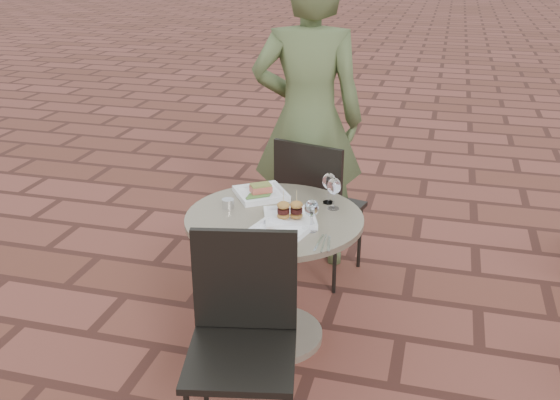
% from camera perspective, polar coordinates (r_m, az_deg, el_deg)
% --- Properties ---
extents(ground, '(60.00, 60.00, 0.00)m').
position_cam_1_polar(ground, '(3.26, 2.74, -15.46)').
color(ground, brown).
rests_on(ground, ground).
extents(cafe_table, '(0.90, 0.90, 0.73)m').
position_cam_1_polar(cafe_table, '(3.25, -0.51, -5.42)').
color(cafe_table, gray).
rests_on(cafe_table, ground).
extents(chair_far, '(0.54, 0.54, 0.93)m').
position_cam_1_polar(chair_far, '(3.80, 3.23, 0.07)').
color(chair_far, black).
rests_on(chair_far, ground).
extents(chair_near, '(0.52, 0.52, 0.93)m').
position_cam_1_polar(chair_near, '(2.63, -3.42, -11.27)').
color(chair_near, black).
rests_on(chair_near, ground).
extents(diner, '(0.77, 0.58, 1.93)m').
position_cam_1_polar(diner, '(3.93, 2.56, 7.25)').
color(diner, '#4A5830').
rests_on(diner, ground).
extents(plate_salmon, '(0.35, 0.35, 0.07)m').
position_cam_1_polar(plate_salmon, '(3.37, -1.77, 0.67)').
color(plate_salmon, white).
rests_on(plate_salmon, cafe_table).
extents(plate_sliders, '(0.32, 0.32, 0.16)m').
position_cam_1_polar(plate_sliders, '(3.07, 0.91, -1.39)').
color(plate_sliders, white).
rests_on(plate_sliders, cafe_table).
extents(plate_tuna, '(0.30, 0.30, 0.03)m').
position_cam_1_polar(plate_tuna, '(2.92, -0.43, -3.07)').
color(plate_tuna, white).
rests_on(plate_tuna, cafe_table).
extents(wine_glass_right, '(0.07, 0.07, 0.16)m').
position_cam_1_polar(wine_glass_right, '(2.94, 2.91, -0.82)').
color(wine_glass_right, white).
rests_on(wine_glass_right, cafe_table).
extents(wine_glass_mid, '(0.07, 0.07, 0.17)m').
position_cam_1_polar(wine_glass_mid, '(3.26, 4.50, 1.66)').
color(wine_glass_mid, white).
rests_on(wine_glass_mid, cafe_table).
extents(wine_glass_far, '(0.07, 0.07, 0.17)m').
position_cam_1_polar(wine_glass_far, '(3.19, 4.96, 1.19)').
color(wine_glass_far, white).
rests_on(wine_glass_far, cafe_table).
extents(steel_ramekin, '(0.07, 0.07, 0.05)m').
position_cam_1_polar(steel_ramekin, '(3.23, -4.78, -0.32)').
color(steel_ramekin, silver).
rests_on(steel_ramekin, cafe_table).
extents(cutlery_set, '(0.10, 0.19, 0.00)m').
position_cam_1_polar(cutlery_set, '(2.87, 4.03, -3.96)').
color(cutlery_set, silver).
rests_on(cutlery_set, cafe_table).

